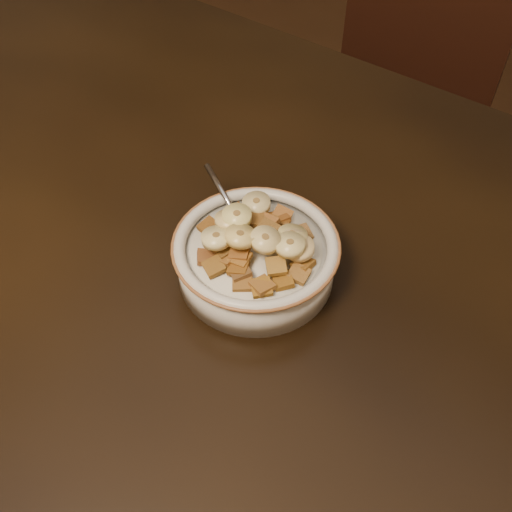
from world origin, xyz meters
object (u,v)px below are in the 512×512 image
Objects in this scene: cereal_bowl at (256,262)px; spoon at (244,230)px; table at (114,182)px; chair at (380,121)px.

cereal_bowl is 0.04m from spoon.
spoon is (0.24, -0.02, 0.07)m from table.
table is at bearing -68.07° from spoon.
spoon reaches higher than cereal_bowl.
cereal_bowl reaches higher than table.
spoon reaches higher than table.
cereal_bowl is 4.17× the size of spoon.
table is at bearing -102.53° from chair.
chair is at bearing -140.96° from spoon.
table is 8.17× the size of cereal_bowl.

